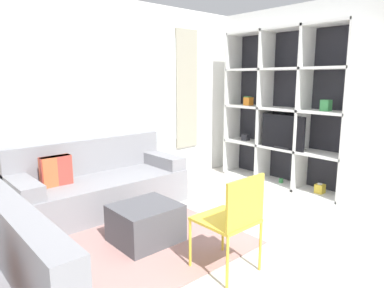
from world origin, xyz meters
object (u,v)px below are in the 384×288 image
(shelving_unit, at_px, (285,110))
(ottoman, at_px, (146,223))
(couch_main, at_px, (99,185))
(folding_chair, at_px, (233,215))

(shelving_unit, height_order, ottoman, shelving_unit)
(couch_main, xyz_separation_m, folding_chair, (0.16, -2.10, 0.21))
(ottoman, xyz_separation_m, folding_chair, (0.23, -0.96, 0.32))
(couch_main, distance_m, folding_chair, 2.11)
(shelving_unit, bearing_deg, couch_main, 160.29)
(shelving_unit, bearing_deg, folding_chair, -154.74)
(shelving_unit, distance_m, ottoman, 2.86)
(couch_main, height_order, folding_chair, folding_chair)
(couch_main, height_order, ottoman, couch_main)
(shelving_unit, relative_size, folding_chair, 2.73)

